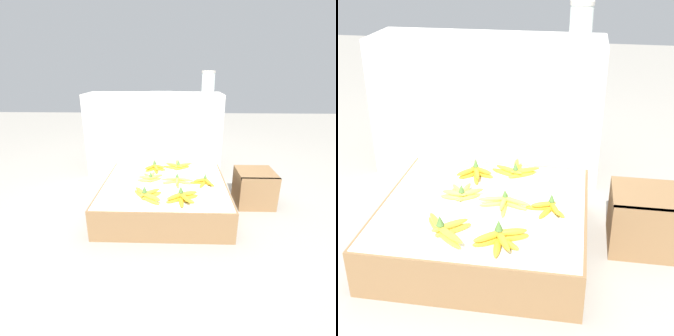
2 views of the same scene
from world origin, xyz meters
The scene contains 13 objects.
ground_plane centered at (0.00, 0.00, 0.00)m, with size 10.00×10.00×0.00m, color gray.
display_platform centered at (0.00, 0.00, 0.11)m, with size 0.96×0.91×0.23m.
back_vendor_table centered at (-0.14, 0.86, 0.42)m, with size 1.38×0.41×0.84m.
wooden_crate centered at (0.74, 0.13, 0.14)m, with size 0.30×0.31×0.29m.
banana_bunch_front_midleft centered at (-0.11, -0.27, 0.26)m, with size 0.22×0.22×0.11m.
banana_bunch_front_midright centered at (0.13, -0.30, 0.26)m, with size 0.23×0.19×0.11m.
banana_bunch_middle_midleft centered at (-0.12, 0.04, 0.26)m, with size 0.21×0.14×0.09m.
banana_bunch_middle_midright centered at (0.10, -0.01, 0.25)m, with size 0.25×0.18×0.08m.
banana_bunch_middle_right centered at (0.30, -0.02, 0.26)m, with size 0.19×0.13×0.09m.
banana_bunch_back_midleft centered at (-0.10, 0.26, 0.26)m, with size 0.19×0.16×0.09m.
banana_bunch_back_midright centered at (0.11, 0.33, 0.26)m, with size 0.27×0.18×0.09m.
glass_jar centered at (0.39, 0.77, 0.95)m, with size 0.13×0.13×0.22m.
foam_tray_white centered at (-0.07, 0.80, 0.85)m, with size 0.21×0.16×0.02m.
Camera 1 is at (0.09, -1.88, 1.07)m, focal length 28.00 mm.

